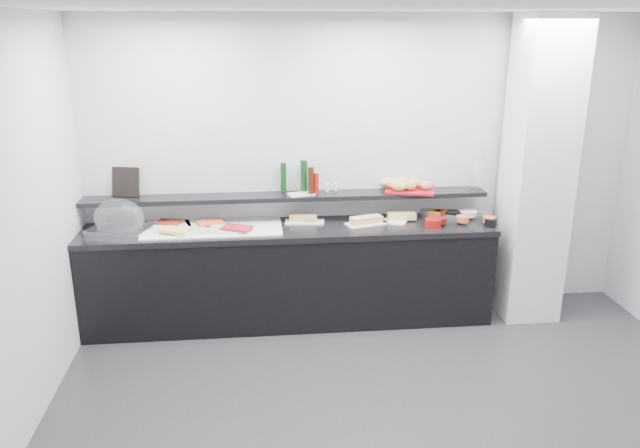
{
  "coord_description": "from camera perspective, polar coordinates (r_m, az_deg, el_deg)",
  "views": [
    {
      "loc": [
        -0.96,
        -3.5,
        2.61
      ],
      "look_at": [
        -0.45,
        1.45,
        1.0
      ],
      "focal_mm": 35.0,
      "sensor_mm": 36.0,
      "label": 1
    }
  ],
  "objects": [
    {
      "name": "bread_roll_sw",
      "position": [
        5.63,
        7.24,
        3.41
      ],
      "size": [
        0.14,
        0.11,
        0.08
      ],
      "primitive_type": "ellipsoid",
      "rotation": [
        0.0,
        0.0,
        -0.2
      ],
      "color": "tan",
      "rests_on": "bread_tray"
    },
    {
      "name": "bread_roll_mide",
      "position": [
        5.76,
        9.44,
        3.63
      ],
      "size": [
        0.13,
        0.09,
        0.08
      ],
      "primitive_type": "ellipsoid",
      "rotation": [
        0.0,
        0.0,
        -0.12
      ],
      "color": "#B57A45",
      "rests_on": "bread_tray"
    },
    {
      "name": "bottle_green_b",
      "position": [
        5.61,
        -1.48,
        4.44
      ],
      "size": [
        0.08,
        0.08,
        0.28
      ],
      "primitive_type": "cylinder",
      "rotation": [
        0.0,
        0.0,
        -0.43
      ],
      "color": "#0E3317",
      "rests_on": "condiment_tray"
    },
    {
      "name": "bottle_green_a",
      "position": [
        5.6,
        -3.37,
        4.29
      ],
      "size": [
        0.06,
        0.06,
        0.26
      ],
      "primitive_type": "cylinder",
      "rotation": [
        0.0,
        0.0,
        -0.32
      ],
      "color": "#0E3310",
      "rests_on": "condiment_tray"
    },
    {
      "name": "platter_meat_b",
      "position": [
        5.4,
        -8.3,
        -0.45
      ],
      "size": [
        0.36,
        0.26,
        0.01
      ],
      "primitive_type": "cube",
      "rotation": [
        0.0,
        0.0,
        -0.09
      ],
      "color": "silver",
      "rests_on": "linen_runner"
    },
    {
      "name": "sandwich_food_left",
      "position": [
        5.59,
        -1.54,
        0.59
      ],
      "size": [
        0.25,
        0.18,
        0.06
      ],
      "primitive_type": "cube",
      "rotation": [
        0.0,
        0.0,
        -0.42
      ],
      "color": "tan",
      "rests_on": "sandwich_plate_left"
    },
    {
      "name": "framed_print",
      "position": [
        5.73,
        -17.34,
        3.69
      ],
      "size": [
        0.25,
        0.12,
        0.26
      ],
      "primitive_type": "cube",
      "rotation": [
        -0.21,
        0.0,
        -0.22
      ],
      "color": "black",
      "rests_on": "wall_shelf"
    },
    {
      "name": "sandwich_plate_left",
      "position": [
        5.59,
        -1.42,
        0.18
      ],
      "size": [
        0.36,
        0.18,
        0.01
      ],
      "primitive_type": "cube",
      "rotation": [
        0.0,
        0.0,
        -0.1
      ],
      "color": "white",
      "rests_on": "counter_top"
    },
    {
      "name": "platter_meat_a",
      "position": [
        5.6,
        -13.38,
        -0.12
      ],
      "size": [
        0.36,
        0.28,
        0.01
      ],
      "primitive_type": "cube",
      "rotation": [
        0.0,
        0.0,
        0.24
      ],
      "color": "white",
      "rests_on": "linen_runner"
    },
    {
      "name": "wall_shelf",
      "position": [
        5.58,
        -3.01,
        2.52
      ],
      "size": [
        3.6,
        0.25,
        0.04
      ],
      "primitive_type": "cube",
      "color": "black",
      "rests_on": "back_wall"
    },
    {
      "name": "fill_black_fruit",
      "position": [
        5.72,
        15.22,
        0.39
      ],
      "size": [
        0.14,
        0.14,
        0.05
      ],
      "primitive_type": "cylinder",
      "rotation": [
        0.0,
        0.0,
        0.32
      ],
      "color": "#DE531E",
      "rests_on": "bowl_black_fruit"
    },
    {
      "name": "bowl_red_jam",
      "position": [
        5.57,
        10.31,
        0.12
      ],
      "size": [
        0.17,
        0.17,
        0.07
      ],
      "primitive_type": "cylinder",
      "rotation": [
        0.0,
        0.0,
        -0.16
      ],
      "color": "maroon",
      "rests_on": "counter_top"
    },
    {
      "name": "fill_black_jam",
      "position": [
        5.81,
        10.94,
        0.98
      ],
      "size": [
        0.12,
        0.12,
        0.05
      ],
      "primitive_type": "cylinder",
      "rotation": [
        0.0,
        0.0,
        -0.02
      ],
      "color": "#5D1E0D",
      "rests_on": "bowl_black_jam"
    },
    {
      "name": "tongs_mid",
      "position": [
        5.47,
        3.01,
        -0.08
      ],
      "size": [
        0.16,
        0.04,
        0.01
      ],
      "primitive_type": "cylinder",
      "rotation": [
        0.0,
        1.57,
        -0.19
      ],
      "color": "silver",
      "rests_on": "sandwich_plate_mid"
    },
    {
      "name": "bottle_hot",
      "position": [
        5.55,
        -0.37,
        3.78
      ],
      "size": [
        0.06,
        0.06,
        0.18
      ],
      "primitive_type": "cylinder",
      "rotation": [
        0.0,
        0.0,
        -0.15
      ],
      "color": "#AF160C",
      "rests_on": "condiment_tray"
    },
    {
      "name": "food_meat_a",
      "position": [
        5.63,
        -13.61,
        0.18
      ],
      "size": [
        0.23,
        0.18,
        0.02
      ],
      "primitive_type": "cube",
      "rotation": [
        0.0,
        0.0,
        -0.32
      ],
      "color": "maroon",
      "rests_on": "platter_meat_a"
    },
    {
      "name": "condiment_tray",
      "position": [
        5.55,
        -1.73,
        2.74
      ],
      "size": [
        0.26,
        0.2,
        0.01
      ],
      "primitive_type": "cube",
      "rotation": [
        0.0,
        0.0,
        0.31
      ],
      "color": "white",
      "rests_on": "wall_shelf"
    },
    {
      "name": "bowl_black_jam",
      "position": [
        5.82,
        12.05,
        0.81
      ],
      "size": [
        0.16,
        0.16,
        0.07
      ],
      "primitive_type": "cylinder",
      "rotation": [
        0.0,
        0.0,
        -0.24
      ],
      "color": "black",
      "rests_on": "counter_top"
    },
    {
      "name": "carafe",
      "position": [
        5.89,
        14.23,
        4.52
      ],
      "size": [
        0.13,
        0.13,
        0.3
      ],
      "primitive_type": "cylinder",
      "rotation": [
        0.0,
        0.0,
        0.39
      ],
      "color": "white",
      "rests_on": "wall_shelf"
    },
    {
      "name": "bread_roll_midw",
      "position": [
        5.7,
        6.78,
        3.61
      ],
      "size": [
        0.15,
        0.12,
        0.08
      ],
      "primitive_type": "ellipsoid",
      "rotation": [
        0.0,
        0.0,
        -0.24
      ],
      "color": "#C18749",
      "rests_on": "bread_tray"
    },
    {
      "name": "sandwich_plate_right",
      "position": [
        5.64,
        6.22,
        0.24
      ],
      "size": [
        0.35,
        0.26,
        0.01
      ],
      "primitive_type": "cube",
      "rotation": [
        0.0,
        0.0,
        -0.42
      ],
      "color": "white",
      "rests_on": "counter_top"
    },
    {
      "name": "bread_roll_ne",
      "position": [
        5.78,
        8.51,
        3.74
      ],
      "size": [
        0.18,
        0.14,
        0.08
      ],
      "primitive_type": "ellipsoid",
      "rotation": [
        0.0,
        0.0,
        0.32
      ],
      "color": "tan",
      "rests_on": "bread_tray"
    },
    {
      "name": "bread_roll_nw",
      "position": [
        5.77,
        6.11,
        3.8
      ],
      "size": [
        0.14,
        0.11,
        0.08
      ],
      "primitive_type": "ellipsoid",
      "rotation": [
        0.0,
        0.0,
        0.23
      ],
      "color": "#D8AE52",
      "rests_on": "bread_tray"
    },
    {
      "name": "fill_glass_salmon",
      "position": [
        5.69,
        12.91,
        0.46
      ],
      "size": [
        0.13,
        0.13,
        0.05
      ],
      "primitive_type": "cylinder",
      "rotation": [
        0.0,
        0.0,
        0.13
      ],
      "color": "#E55838",
      "rests_on": "bowl_glass_salmon"
    },
    {
      "name": "platter_salmon",
      "position": [
        5.63,
        -10.56,
        0.18
      ],
      "size": [
        0.36,
        0.29,
        0.01
      ],
      "primitive_type": "cube",
      "rotation": [
        0.0,
        0.0,
        0.28
      ],
      "color": "white",
      "rests_on": "linen_runner"
    },
    {
      "name": "bottle_brown",
      "position": [
        5.52,
        -0.84,
        4.01
      ],
      "size": [
        0.06,
        0.06,
        0.24
      ],
      "primitive_type": "cylinder",
      "rotation": [
        0.0,
        0.0,
        0.05
      ],
      "color": "#351609",
      "rests_on": "condiment_tray"
    },
    {
      "name": "ground",
      "position": [
        4.47,
        8.07,
        -18.01
      ],
      "size": [
        5.0,
        5.0,
        0.0
      ],
      "primitive_type": "plane",
      "color": "#2D2D30",
      "rests_on": "ground"
    },
    {
      "name": "cloche_base",
      "position": [
        5.61,
        -17.76,
        -0.48
      ],
      "size": [
        0.58,
        0.47,
        0.04
      ],
      "primitive_type": "cube",
      "rotation": [
        0.0,
        0.0,
        -0.3
      ],
      "color": "silver",
      "rests_on": "counter_top"
    },
    {
      "name": "sandwich_food_mid",
      "position": [
        5.54,
        4.25,
        0.39
      ],
      "size": [
        0.3,
        0.18,
        0.06
      ],
      "primitive_type": "cube",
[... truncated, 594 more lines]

